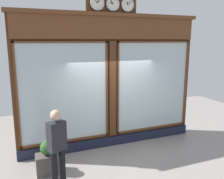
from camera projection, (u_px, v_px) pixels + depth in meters
shop_facade at (110, 81)px, 6.86m from camera, size 5.40×0.42×4.30m
pedestrian at (57, 145)px, 4.95m from camera, size 0.42×0.34×1.69m
planter_box at (48, 164)px, 5.58m from camera, size 0.56×0.36×0.47m
planter_shrub at (47, 148)px, 5.50m from camera, size 0.34×0.34×0.34m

